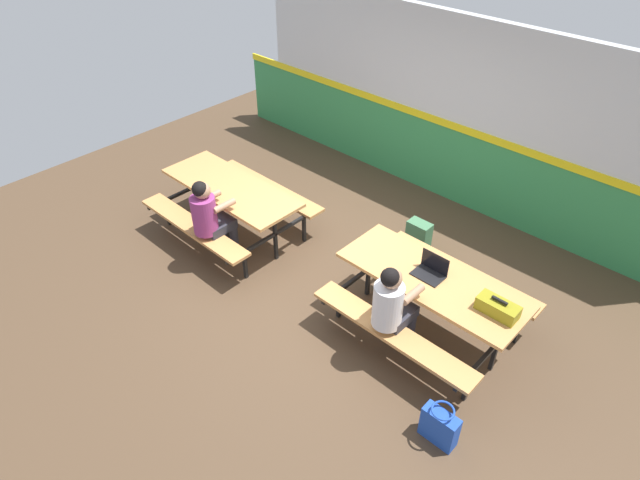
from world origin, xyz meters
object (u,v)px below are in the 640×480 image
(student_further, at_px, (392,304))
(backpack_dark, at_px, (419,237))
(picnic_table_right, at_px, (430,290))
(laptop_dark, at_px, (430,271))
(tote_bag_bright, at_px, (440,426))
(toolbox_grey, at_px, (498,308))
(student_nearer, at_px, (210,215))
(picnic_table_left, at_px, (232,197))

(student_further, xyz_separation_m, backpack_dark, (-0.78, 1.66, -0.49))
(picnic_table_right, xyz_separation_m, laptop_dark, (-0.05, 0.04, 0.21))
(tote_bag_bright, bearing_deg, toolbox_grey, 97.31)
(student_nearer, height_order, student_further, same)
(picnic_table_right, height_order, laptop_dark, laptop_dark)
(tote_bag_bright, bearing_deg, picnic_table_right, 129.19)
(student_nearer, relative_size, backpack_dark, 2.74)
(picnic_table_left, distance_m, laptop_dark, 2.88)
(student_further, relative_size, laptop_dark, 3.75)
(student_further, distance_m, tote_bag_bright, 1.19)
(student_nearer, relative_size, tote_bag_bright, 2.81)
(picnic_table_right, relative_size, tote_bag_bright, 4.65)
(picnic_table_left, distance_m, student_further, 2.84)
(laptop_dark, xyz_separation_m, backpack_dark, (-0.81, 1.06, -0.57))
(student_nearer, bearing_deg, toolbox_grey, 13.69)
(backpack_dark, height_order, tote_bag_bright, backpack_dark)
(picnic_table_left, height_order, student_further, student_further)
(picnic_table_right, xyz_separation_m, tote_bag_bright, (0.86, -1.06, -0.38))
(toolbox_grey, bearing_deg, tote_bag_bright, -82.69)
(backpack_dark, xyz_separation_m, tote_bag_bright, (1.73, -2.16, -0.02))
(student_further, xyz_separation_m, laptop_dark, (0.03, 0.59, 0.08))
(picnic_table_right, bearing_deg, student_nearer, -162.60)
(backpack_dark, relative_size, tote_bag_bright, 1.02)
(picnic_table_right, relative_size, student_nearer, 1.66)
(picnic_table_left, height_order, picnic_table_right, same)
(picnic_table_left, xyz_separation_m, student_further, (2.82, -0.29, 0.13))
(tote_bag_bright, bearing_deg, laptop_dark, 129.94)
(student_nearer, distance_m, laptop_dark, 2.70)
(picnic_table_right, bearing_deg, backpack_dark, 128.19)
(toolbox_grey, bearing_deg, student_further, -146.01)
(laptop_dark, bearing_deg, tote_bag_bright, -50.06)
(student_nearer, xyz_separation_m, tote_bag_bright, (3.48, -0.24, -0.51))
(laptop_dark, relative_size, toolbox_grey, 0.80)
(toolbox_grey, height_order, tote_bag_bright, toolbox_grey)
(backpack_dark, bearing_deg, laptop_dark, -52.65)
(student_nearer, height_order, toolbox_grey, student_nearer)
(picnic_table_left, distance_m, backpack_dark, 2.48)
(student_nearer, bearing_deg, picnic_table_left, 117.47)
(picnic_table_left, xyz_separation_m, backpack_dark, (2.04, 1.36, -0.36))
(laptop_dark, height_order, backpack_dark, laptop_dark)
(tote_bag_bright, bearing_deg, student_nearer, 176.09)
(picnic_table_left, distance_m, tote_bag_bright, 3.87)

